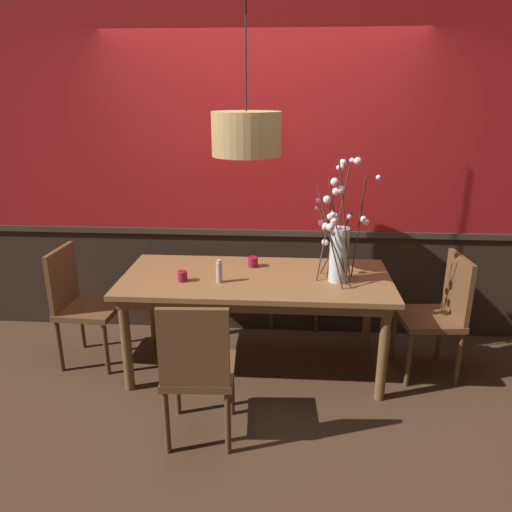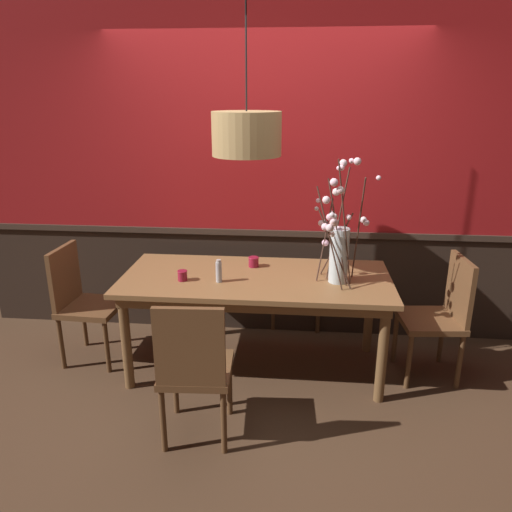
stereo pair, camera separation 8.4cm
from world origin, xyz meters
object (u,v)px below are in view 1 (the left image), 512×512
Objects in this scene: candle_holder_nearer_edge at (183,276)px; condiment_bottle at (219,272)px; candle_holder_nearer_center at (253,262)px; chair_near_side_left at (198,366)px; dining_table at (256,287)px; vase_with_blossoms at (338,245)px; chair_far_side_right at (296,269)px; chair_head_east_end at (440,310)px; chair_head_west_end at (80,300)px; pendant_lamp at (246,134)px.

candle_holder_nearer_edge is 0.45× the size of condiment_bottle.
candle_holder_nearer_center is 0.50× the size of condiment_bottle.
chair_near_side_left is 11.38× the size of candle_holder_nearer_center.
vase_with_blossoms is at bearing -5.45° from dining_table.
chair_far_side_right is 1.34m from candle_holder_nearer_edge.
chair_near_side_left reaches higher than candle_holder_nearer_edge.
condiment_bottle is (-0.83, -0.08, -0.19)m from vase_with_blossoms.
dining_table is at bearing -178.71° from chair_head_east_end.
chair_head_west_end is at bearing 178.81° from dining_table.
chair_head_west_end is 5.61× the size of condiment_bottle.
chair_head_east_end is at bearing 4.99° from candle_holder_nearer_edge.
candle_holder_nearer_center is at bearing 172.83° from chair_head_east_end.
vase_with_blossoms reaches higher than dining_table.
chair_far_side_right is 1.10m from vase_with_blossoms.
chair_head_west_end is 0.91m from candle_holder_nearer_edge.
condiment_bottle reaches higher than candle_holder_nearer_center.
condiment_bottle is at bearing -174.70° from vase_with_blossoms.
chair_head_east_end is 2.72m from chair_head_west_end.
candle_holder_nearer_edge is at bearing 107.53° from chair_near_side_left.
pendant_lamp is (-0.65, 0.10, 0.74)m from vase_with_blossoms.
chair_head_east_end is 1.90m from pendant_lamp.
condiment_bottle is (-1.61, -0.16, 0.32)m from chair_head_east_end.
pendant_lamp reaches higher than chair_head_east_end.
chair_head_west_end is 11.20× the size of candle_holder_nearer_center.
condiment_bottle is at bearing -174.21° from chair_head_east_end.
candle_holder_nearer_edge is (-1.87, -0.16, 0.28)m from chair_head_east_end.
vase_with_blossoms reaches higher than condiment_bottle.
condiment_bottle is at bearing -152.27° from dining_table.
vase_with_blossoms reaches higher than chair_head_west_end.
chair_head_west_end is 0.69× the size of pendant_lamp.
condiment_bottle is (0.03, 0.73, 0.32)m from chair_near_side_left.
chair_head_west_end is (-1.37, 0.03, -0.16)m from dining_table.
chair_head_east_end reaches higher than condiment_bottle.
pendant_lamp reaches higher than chair_head_west_end.
chair_far_side_right is at bearing 106.11° from vase_with_blossoms.
chair_near_side_left is 1.41m from chair_head_west_end.
chair_head_east_end is 1.06× the size of chair_far_side_right.
candle_holder_nearer_edge is (-0.52, -0.13, 0.12)m from dining_table.
candle_holder_nearer_center is 0.40m from condiment_bottle.
candle_holder_nearer_edge is at bearing -158.09° from pendant_lamp.
chair_head_east_end is 1.04× the size of vase_with_blossoms.
pendant_lamp is at bearing -114.53° from chair_far_side_right.
candle_holder_nearer_edge reaches higher than dining_table.
chair_head_east_end reaches higher than dining_table.
candle_holder_nearer_center reaches higher than dining_table.
vase_with_blossoms is (0.86, 0.81, 0.51)m from chair_near_side_left.
chair_head_east_end is 1.65m from condiment_bottle.
chair_near_side_left is 12.53× the size of candle_holder_nearer_edge.
chair_head_west_end is at bearing -179.18° from pendant_lamp.
vase_with_blossoms is at bearing -73.89° from chair_far_side_right.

